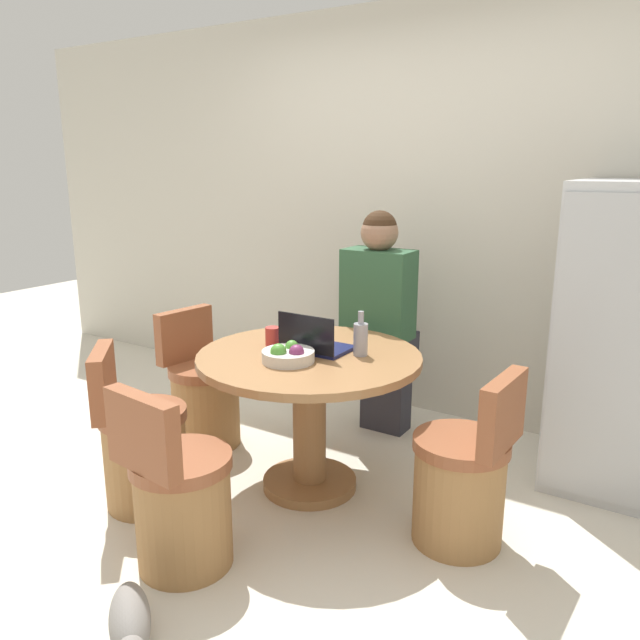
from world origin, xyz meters
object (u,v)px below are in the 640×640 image
at_px(chair_right_side, 463,483).
at_px(bottle, 361,338).
at_px(refrigerator, 631,339).
at_px(chair_near_camera, 180,503).
at_px(chair_near_left_corner, 142,449).
at_px(fruit_bowl, 288,355).
at_px(person_seated, 381,314).
at_px(dining_table, 309,391).
at_px(cat, 130,623).
at_px(laptop, 315,344).
at_px(chair_left_side, 204,397).

xyz_separation_m(chair_right_side, bottle, (-0.60, 0.16, 0.52)).
bearing_deg(refrigerator, chair_near_camera, -129.05).
relative_size(chair_near_camera, chair_near_left_corner, 1.00).
relative_size(chair_right_side, fruit_bowl, 3.20).
relative_size(chair_right_side, person_seated, 0.58).
relative_size(dining_table, cat, 2.86).
height_order(person_seated, fruit_bowl, person_seated).
distance_m(laptop, fruit_bowl, 0.21).
distance_m(dining_table, bottle, 0.38).
height_order(dining_table, bottle, bottle).
bearing_deg(chair_right_side, refrigerator, 155.71).
distance_m(dining_table, chair_right_side, 0.86).
bearing_deg(dining_table, chair_right_side, -2.90).
height_order(chair_left_side, fruit_bowl, fruit_bowl).
distance_m(chair_right_side, chair_near_camera, 1.20).
xyz_separation_m(chair_right_side, cat, (-0.74, -1.21, -0.19)).
xyz_separation_m(person_seated, cat, (0.09, -2.03, -0.66)).
height_order(laptop, cat, laptop).
bearing_deg(chair_near_left_corner, chair_right_side, -112.99).
relative_size(fruit_bowl, bottle, 1.13).
height_order(chair_near_camera, fruit_bowl, fruit_bowl).
xyz_separation_m(chair_near_left_corner, person_seated, (0.60, 1.34, 0.48)).
bearing_deg(chair_near_camera, bottle, -102.19).
height_order(chair_near_left_corner, cat, chair_near_left_corner).
distance_m(chair_near_camera, chair_near_left_corner, 0.57).
distance_m(chair_right_side, chair_near_left_corner, 1.52).
bearing_deg(person_seated, chair_right_side, 135.30).
xyz_separation_m(fruit_bowl, cat, (0.10, -1.09, -0.66)).
bearing_deg(chair_near_camera, cat, 118.96).
distance_m(refrigerator, chair_near_left_corner, 2.48).
bearing_deg(chair_right_side, bottle, -101.78).
bearing_deg(chair_left_side, chair_near_camera, -134.55).
bearing_deg(chair_right_side, dining_table, -90.00).
relative_size(dining_table, fruit_bowl, 4.44).
distance_m(dining_table, person_seated, 0.81).
xyz_separation_m(dining_table, chair_left_side, (-0.82, 0.11, -0.24)).
xyz_separation_m(laptop, bottle, (0.22, 0.06, 0.05)).
bearing_deg(chair_right_side, laptop, -93.51).
height_order(bottle, cat, bottle).
bearing_deg(fruit_bowl, chair_right_side, 8.04).
distance_m(chair_right_side, chair_left_side, 1.65).
bearing_deg(laptop, chair_near_left_corner, 45.60).
height_order(chair_left_side, bottle, bottle).
relative_size(person_seated, cat, 3.55).
bearing_deg(chair_left_side, bottle, -82.07).
distance_m(person_seated, bottle, 0.70).
xyz_separation_m(refrigerator, chair_right_side, (-0.50, -0.97, -0.49)).
xyz_separation_m(chair_right_side, laptop, (-0.83, 0.09, 0.48)).
distance_m(person_seated, laptop, 0.73).
relative_size(refrigerator, chair_right_side, 1.95).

